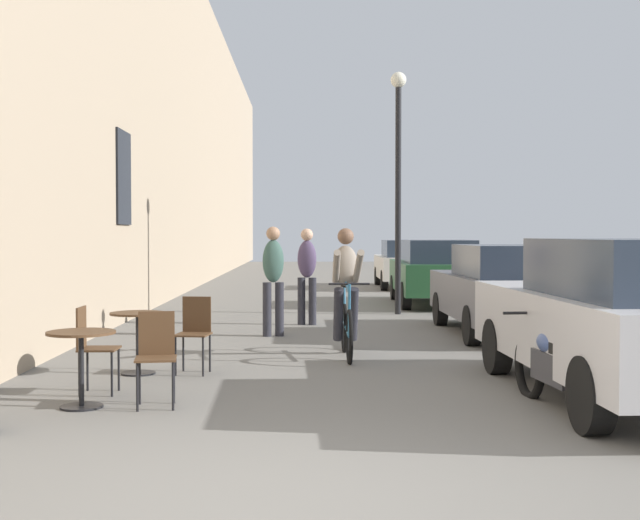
{
  "coord_description": "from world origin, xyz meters",
  "views": [
    {
      "loc": [
        0.11,
        -4.95,
        1.63
      ],
      "look_at": [
        0.45,
        13.53,
        1.05
      ],
      "focal_mm": 46.66,
      "sensor_mm": 36.0,
      "label": 1
    }
  ],
  "objects_px": {
    "cafe_chair_mid_toward_street": "(195,329)",
    "cyclist_on_bicycle": "(346,295)",
    "cafe_chair_near_toward_street": "(92,343)",
    "cafe_chair_near_toward_wall": "(156,351)",
    "cafe_table_mid": "(138,329)",
    "parked_car_second": "(504,288)",
    "parked_motorcycle": "(559,368)",
    "parked_car_fourth": "(406,263)",
    "parked_car_nearest": "(625,317)",
    "parked_car_third": "(435,271)",
    "cafe_table_near": "(81,352)",
    "pedestrian_near": "(273,274)",
    "pedestrian_mid": "(307,271)",
    "street_lamp": "(398,161)"
  },
  "relations": [
    {
      "from": "cafe_chair_mid_toward_street",
      "to": "parked_motorcycle",
      "type": "height_order",
      "value": "cafe_chair_mid_toward_street"
    },
    {
      "from": "cafe_chair_near_toward_wall",
      "to": "pedestrian_mid",
      "type": "relative_size",
      "value": 0.52
    },
    {
      "from": "cyclist_on_bicycle",
      "to": "street_lamp",
      "type": "height_order",
      "value": "street_lamp"
    },
    {
      "from": "cafe_table_mid",
      "to": "parked_car_second",
      "type": "distance_m",
      "value": 6.31
    },
    {
      "from": "parked_motorcycle",
      "to": "cafe_table_mid",
      "type": "bearing_deg",
      "value": 153.34
    },
    {
      "from": "cafe_chair_near_toward_street",
      "to": "cafe_chair_mid_toward_street",
      "type": "relative_size",
      "value": 1.0
    },
    {
      "from": "cafe_chair_near_toward_wall",
      "to": "parked_car_third",
      "type": "relative_size",
      "value": 0.21
    },
    {
      "from": "cafe_table_mid",
      "to": "pedestrian_mid",
      "type": "xyz_separation_m",
      "value": [
        1.98,
        5.21,
        0.45
      ]
    },
    {
      "from": "parked_car_second",
      "to": "cafe_table_near",
      "type": "bearing_deg",
      "value": -133.93
    },
    {
      "from": "cafe_chair_near_toward_wall",
      "to": "cafe_chair_near_toward_street",
      "type": "bearing_deg",
      "value": 141.57
    },
    {
      "from": "pedestrian_near",
      "to": "cafe_table_mid",
      "type": "bearing_deg",
      "value": -112.06
    },
    {
      "from": "street_lamp",
      "to": "parked_motorcycle",
      "type": "xyz_separation_m",
      "value": [
        0.43,
        -9.3,
        -2.7
      ]
    },
    {
      "from": "cyclist_on_bicycle",
      "to": "parked_car_third",
      "type": "relative_size",
      "value": 0.41
    },
    {
      "from": "cafe_chair_near_toward_wall",
      "to": "parked_car_nearest",
      "type": "xyz_separation_m",
      "value": [
        4.53,
        0.16,
        0.3
      ]
    },
    {
      "from": "cyclist_on_bicycle",
      "to": "parked_car_second",
      "type": "xyz_separation_m",
      "value": [
        2.66,
        2.23,
        -0.05
      ]
    },
    {
      "from": "street_lamp",
      "to": "cafe_table_mid",
      "type": "bearing_deg",
      "value": -118.19
    },
    {
      "from": "cafe_table_mid",
      "to": "parked_car_third",
      "type": "distance_m",
      "value": 10.58
    },
    {
      "from": "cafe_chair_near_toward_street",
      "to": "parked_car_nearest",
      "type": "height_order",
      "value": "parked_car_nearest"
    },
    {
      "from": "cafe_table_mid",
      "to": "pedestrian_near",
      "type": "xyz_separation_m",
      "value": [
        1.44,
        3.55,
        0.47
      ]
    },
    {
      "from": "parked_car_nearest",
      "to": "parked_car_fourth",
      "type": "xyz_separation_m",
      "value": [
        -0.04,
        17.04,
        -0.07
      ]
    },
    {
      "from": "cyclist_on_bicycle",
      "to": "parked_car_fourth",
      "type": "bearing_deg",
      "value": 79.77
    },
    {
      "from": "cafe_table_mid",
      "to": "parked_car_nearest",
      "type": "xyz_separation_m",
      "value": [
        5.07,
        -1.64,
        0.3
      ]
    },
    {
      "from": "cafe_table_near",
      "to": "cafe_chair_near_toward_street",
      "type": "distance_m",
      "value": 0.69
    },
    {
      "from": "parked_car_second",
      "to": "parked_car_third",
      "type": "xyz_separation_m",
      "value": [
        -0.21,
        5.72,
        0.02
      ]
    },
    {
      "from": "parked_car_fourth",
      "to": "parked_motorcycle",
      "type": "bearing_deg",
      "value": -92.46
    },
    {
      "from": "cafe_chair_mid_toward_street",
      "to": "cyclist_on_bicycle",
      "type": "relative_size",
      "value": 0.51
    },
    {
      "from": "pedestrian_near",
      "to": "cyclist_on_bicycle",
      "type": "bearing_deg",
      "value": -63.93
    },
    {
      "from": "parked_car_second",
      "to": "parked_car_third",
      "type": "relative_size",
      "value": 0.97
    },
    {
      "from": "cafe_chair_mid_toward_street",
      "to": "parked_motorcycle",
      "type": "relative_size",
      "value": 0.42
    },
    {
      "from": "pedestrian_mid",
      "to": "parked_car_third",
      "type": "distance_m",
      "value": 5.09
    },
    {
      "from": "cyclist_on_bicycle",
      "to": "pedestrian_mid",
      "type": "relative_size",
      "value": 1.02
    },
    {
      "from": "cafe_table_mid",
      "to": "cafe_chair_near_toward_wall",
      "type": "bearing_deg",
      "value": -73.49
    },
    {
      "from": "pedestrian_near",
      "to": "parked_car_fourth",
      "type": "xyz_separation_m",
      "value": [
        3.58,
        11.85,
        -0.24
      ]
    },
    {
      "from": "pedestrian_mid",
      "to": "parked_car_second",
      "type": "relative_size",
      "value": 0.42
    },
    {
      "from": "cafe_table_mid",
      "to": "cyclist_on_bicycle",
      "type": "xyz_separation_m",
      "value": [
        2.5,
        1.4,
        0.29
      ]
    },
    {
      "from": "cyclist_on_bicycle",
      "to": "pedestrian_near",
      "type": "height_order",
      "value": "pedestrian_near"
    },
    {
      "from": "cafe_table_near",
      "to": "cyclist_on_bicycle",
      "type": "xyz_separation_m",
      "value": [
        2.65,
        3.27,
        0.29
      ]
    },
    {
      "from": "cafe_chair_near_toward_street",
      "to": "parked_motorcycle",
      "type": "height_order",
      "value": "cafe_chair_near_toward_street"
    },
    {
      "from": "cafe_chair_near_toward_wall",
      "to": "street_lamp",
      "type": "distance_m",
      "value": 9.89
    },
    {
      "from": "cafe_chair_near_toward_street",
      "to": "cafe_chair_near_toward_wall",
      "type": "height_order",
      "value": "same"
    },
    {
      "from": "cafe_chair_near_toward_wall",
      "to": "cafe_chair_mid_toward_street",
      "type": "xyz_separation_m",
      "value": [
        0.11,
        1.88,
        0.0
      ]
    },
    {
      "from": "cafe_chair_near_toward_wall",
      "to": "pedestrian_mid",
      "type": "distance_m",
      "value": 7.18
    },
    {
      "from": "cyclist_on_bicycle",
      "to": "parked_car_third",
      "type": "xyz_separation_m",
      "value": [
        2.44,
        7.96,
        -0.03
      ]
    },
    {
      "from": "pedestrian_near",
      "to": "parked_motorcycle",
      "type": "distance_m",
      "value": 6.39
    },
    {
      "from": "parked_car_nearest",
      "to": "cafe_chair_near_toward_street",
      "type": "bearing_deg",
      "value": 175.19
    },
    {
      "from": "cafe_table_near",
      "to": "pedestrian_near",
      "type": "height_order",
      "value": "pedestrian_near"
    },
    {
      "from": "cafe_chair_near_toward_street",
      "to": "parked_motorcycle",
      "type": "bearing_deg",
      "value": -11.91
    },
    {
      "from": "cafe_chair_near_toward_street",
      "to": "parked_car_fourth",
      "type": "distance_m",
      "value": 17.41
    },
    {
      "from": "cafe_chair_near_toward_wall",
      "to": "parked_motorcycle",
      "type": "relative_size",
      "value": 0.42
    },
    {
      "from": "cafe_chair_near_toward_wall",
      "to": "parked_car_third",
      "type": "distance_m",
      "value": 12.0
    }
  ]
}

